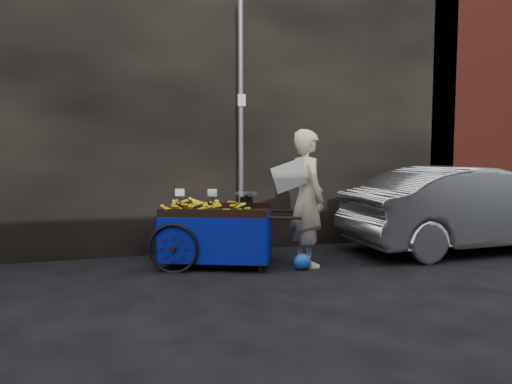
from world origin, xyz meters
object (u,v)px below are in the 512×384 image
object	(u,v)px
banana_cart	(214,217)
parked_car	(469,208)
plastic_bag	(302,262)
vendor	(307,198)

from	to	relation	value
banana_cart	parked_car	world-z (taller)	parked_car
banana_cart	plastic_bag	bearing A→B (deg)	-8.33
plastic_bag	parked_car	size ratio (longest dim) A/B	0.06
banana_cart	vendor	xyz separation A→B (m)	(1.25, -0.43, 0.27)
vendor	plastic_bag	xyz separation A→B (m)	(-0.15, -0.22, -0.85)
vendor	plastic_bag	size ratio (longest dim) A/B	7.75
parked_car	vendor	bearing A→B (deg)	93.59
vendor	parked_car	size ratio (longest dim) A/B	0.46
banana_cart	vendor	size ratio (longest dim) A/B	1.17
plastic_bag	parked_car	xyz separation A→B (m)	(3.11, 0.44, 0.57)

